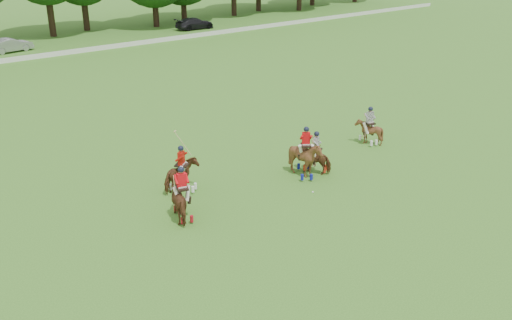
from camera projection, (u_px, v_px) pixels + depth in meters
ground at (325, 221)px, 23.27m from camera, size 180.00×180.00×0.00m
boundary_rail at (22, 58)px, 50.66m from camera, size 120.00×0.10×0.44m
car_mid at (11, 45)px, 54.01m from camera, size 4.17×2.04×1.32m
car_right at (195, 23)px, 65.92m from camera, size 4.63×2.04×1.32m
polo_red_a at (183, 200)px, 23.16m from camera, size 1.37×2.04×2.29m
polo_red_b at (182, 175)px, 25.59m from camera, size 1.92×1.88×2.73m
polo_red_c at (305, 158)px, 27.10m from camera, size 2.14×2.18×2.49m
polo_stripe_a at (316, 158)px, 27.62m from camera, size 1.48×1.73×2.08m
polo_stripe_b at (369, 131)px, 31.19m from camera, size 1.34×1.45×2.12m
polo_ball at (313, 192)px, 25.65m from camera, size 0.09×0.09×0.09m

